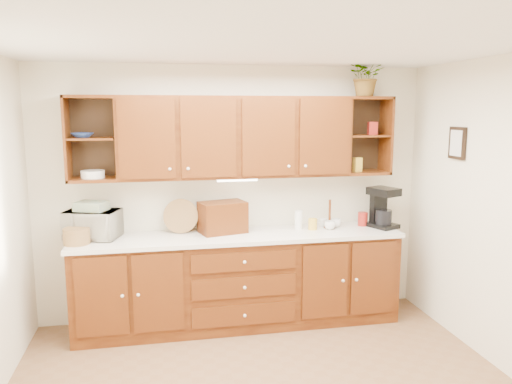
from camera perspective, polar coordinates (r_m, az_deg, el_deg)
name	(u,v)px	position (r m, az deg, el deg)	size (l,w,h in m)	color
ceiling	(273,42)	(3.42, 1.93, 16.81)	(4.00, 4.00, 0.00)	white
back_wall	(234,193)	(5.18, -2.52, -0.14)	(4.00, 4.00, 0.00)	beige
base_cabinets	(239,281)	(5.11, -1.94, -10.13)	(3.20, 0.60, 0.90)	#391406
countertop	(239,236)	(4.96, -1.95, -5.05)	(3.24, 0.64, 0.04)	silver
upper_cabinets	(237,137)	(4.96, -2.18, 6.33)	(3.20, 0.33, 0.80)	#391406
undercabinet_light	(237,180)	(4.95, -2.16, 1.40)	(0.40, 0.05, 0.03)	white
framed_picture	(457,143)	(5.03, 22.03, 5.20)	(0.03, 0.24, 0.30)	black
wicker_basket	(77,236)	(4.87, -19.82, -4.76)	(0.24, 0.24, 0.15)	olive
microwave	(93,224)	(5.02, -18.18, -3.53)	(0.49, 0.33, 0.27)	beige
towel_stack	(91,206)	(4.99, -18.29, -1.54)	(0.28, 0.21, 0.08)	tan
wine_bottle	(223,218)	(5.02, -3.80, -3.03)	(0.07, 0.07, 0.28)	black
woven_tray	(181,232)	(5.06, -8.55, -4.51)	(0.35, 0.35, 0.02)	olive
bread_box	(223,217)	(5.00, -3.84, -2.90)	(0.45, 0.28, 0.31)	#391406
mug_tree	(329,223)	(5.27, 8.39, -3.56)	(0.26, 0.27, 0.30)	#391406
canister_red	(363,219)	(5.42, 12.10, -3.03)	(0.10, 0.10, 0.14)	maroon
canister_white	(299,220)	(5.16, 4.89, -3.18)	(0.08, 0.08, 0.19)	white
canister_yellow	(313,224)	(5.16, 6.50, -3.66)	(0.09, 0.09, 0.11)	gold
coffee_maker	(382,208)	(5.38, 14.20, -1.78)	(0.32, 0.36, 0.42)	black
bowl_stack	(82,135)	(4.94, -19.22, 6.15)	(0.18, 0.18, 0.05)	navy
plate_stack	(93,174)	(4.96, -18.15, 1.94)	(0.22, 0.22, 0.07)	white
pantry_box_yellow	(357,165)	(5.32, 11.52, 3.10)	(0.08, 0.06, 0.14)	gold
pantry_box_red	(372,128)	(5.33, 13.17, 7.10)	(0.09, 0.08, 0.13)	maroon
potted_plant	(367,76)	(5.28, 12.54, 12.82)	(0.37, 0.32, 0.41)	#999999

